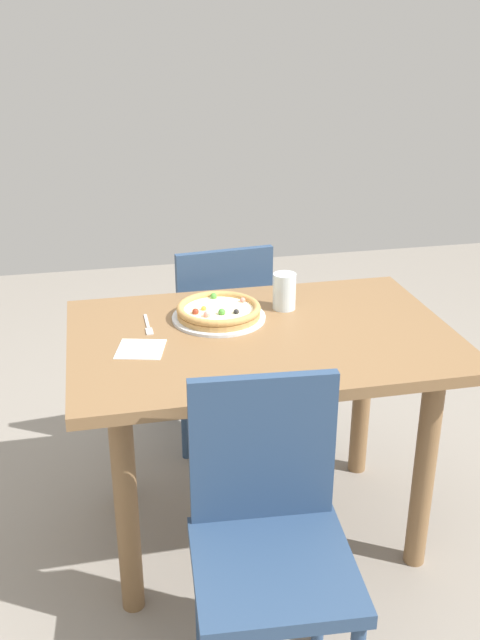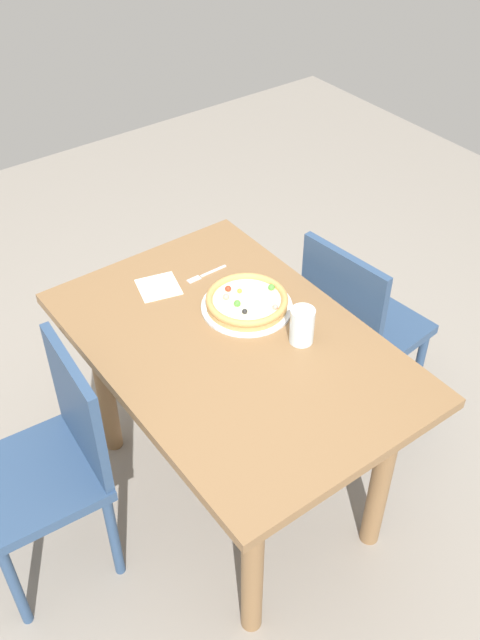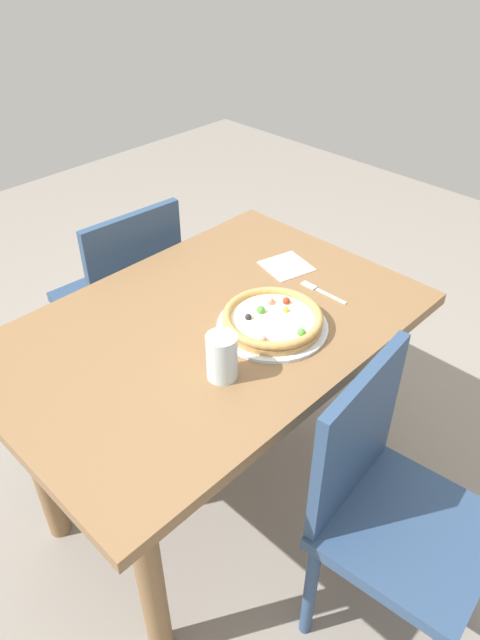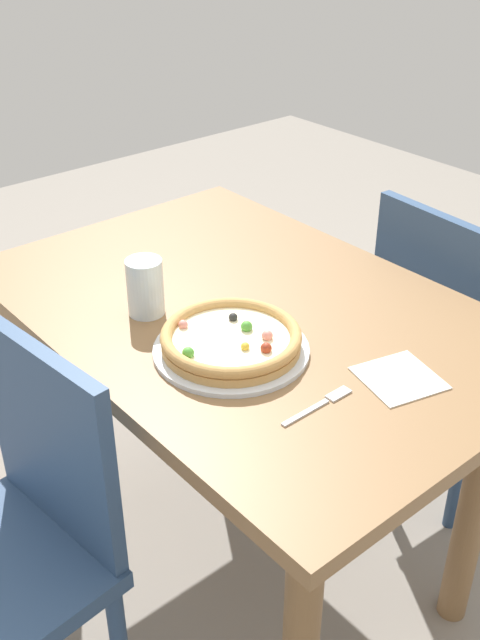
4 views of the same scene
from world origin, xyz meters
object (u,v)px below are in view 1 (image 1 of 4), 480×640
(chair_near, at_px, (217,334))
(chair_far, at_px, (270,537))
(fork, at_px, (148,326))
(napkin, at_px, (141,349))
(drinking_glass, at_px, (284,291))
(plate, at_px, (219,317))
(pizza, at_px, (219,310))
(dining_table, at_px, (262,369))

(chair_near, xyz_separation_m, chair_far, (0.10, 1.25, 0.00))
(chair_far, distance_m, fork, 0.83)
(napkin, bearing_deg, drinking_glass, -156.21)
(plate, xyz_separation_m, pizza, (0.00, -0.00, 0.03))
(chair_near, relative_size, fork, 5.42)
(fork, xyz_separation_m, drinking_glass, (-0.47, -0.06, 0.06))
(drinking_glass, bearing_deg, pizza, 10.01)
(chair_far, relative_size, fork, 5.42)
(fork, xyz_separation_m, napkin, (0.04, 0.17, -0.00))
(pizza, bearing_deg, chair_near, -99.38)
(dining_table, height_order, chair_near, chair_near)
(dining_table, bearing_deg, napkin, 6.15)
(chair_far, relative_size, drinking_glass, 7.09)
(napkin, bearing_deg, pizza, -146.24)
(fork, distance_m, napkin, 0.17)
(chair_far, relative_size, pizza, 3.18)
(dining_table, height_order, fork, fork)
(pizza, xyz_separation_m, napkin, (0.28, 0.18, -0.03))
(chair_near, xyz_separation_m, fork, (0.32, 0.50, 0.28))
(chair_near, relative_size, drinking_glass, 7.09)
(fork, relative_size, napkin, 1.18)
(fork, bearing_deg, chair_near, 147.24)
(chair_near, relative_size, chair_far, 1.00)
(drinking_glass, height_order, napkin, drinking_glass)
(plate, distance_m, pizza, 0.03)
(dining_table, distance_m, drinking_glass, 0.29)
(chair_far, bearing_deg, fork, -69.31)
(chair_near, bearing_deg, pizza, -105.23)
(chair_far, xyz_separation_m, napkin, (0.26, -0.58, 0.28))
(chair_near, distance_m, drinking_glass, 0.58)
(pizza, relative_size, napkin, 2.01)
(chair_near, height_order, fork, chair_near)
(dining_table, xyz_separation_m, chair_far, (0.13, 0.62, -0.15))
(dining_table, xyz_separation_m, chair_near, (0.03, -0.62, -0.15))
(dining_table, relative_size, plate, 3.91)
(dining_table, distance_m, chair_near, 0.64)
(dining_table, relative_size, pizza, 4.35)
(chair_near, distance_m, plate, 0.57)
(pizza, height_order, drinking_glass, drinking_glass)
(plate, bearing_deg, chair_near, -99.36)
(chair_near, bearing_deg, fork, -128.27)
(drinking_glass, relative_size, napkin, 0.90)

